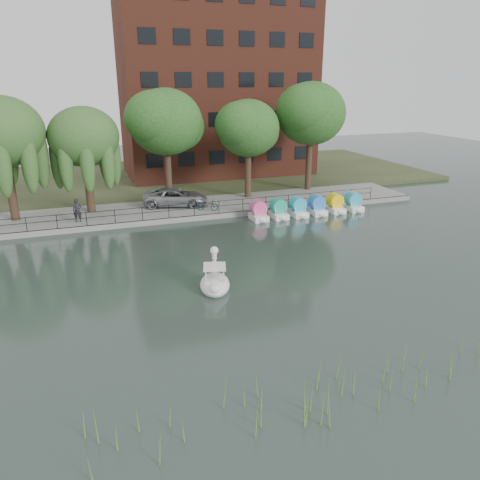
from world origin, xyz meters
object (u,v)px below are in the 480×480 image
bicycle (207,204)px  pedestrian (77,209)px  swan_boat (215,281)px  minivan (175,196)px

bicycle → pedestrian: bearing=114.4°
bicycle → swan_boat: (-3.44, -13.69, -0.44)m
pedestrian → swan_boat: (6.44, -13.80, -0.93)m
minivan → pedestrian: pedestrian is taller
bicycle → pedestrian: size_ratio=0.87×
bicycle → swan_boat: 14.12m
minivan → bicycle: 3.14m
pedestrian → swan_boat: 15.26m
pedestrian → swan_boat: pedestrian is taller
bicycle → swan_boat: size_ratio=0.61×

